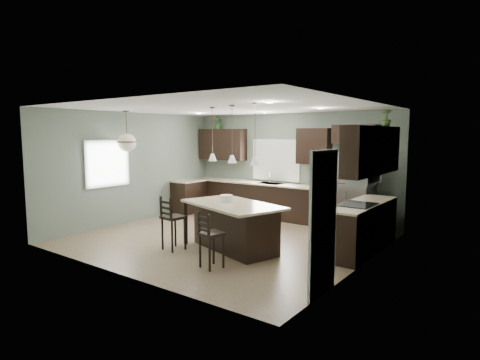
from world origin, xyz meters
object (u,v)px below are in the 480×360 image
kitchen_island (232,227)px  plant_back_left (219,123)px  serving_dish (226,199)px  bar_stool_right (212,240)px  refrigerator (352,192)px  bar_stool_left (174,223)px

kitchen_island → plant_back_left: (-2.91, 3.15, 2.12)m
serving_dish → bar_stool_right: 1.32m
refrigerator → bar_stool_left: 4.20m
kitchen_island → bar_stool_left: bearing=-127.8°
refrigerator → kitchen_island: 3.20m
kitchen_island → plant_back_left: 4.79m
refrigerator → serving_dish: bearing=-117.3°
refrigerator → kitchen_island: refrigerator is taller
refrigerator → plant_back_left: (-4.19, 0.25, 1.66)m
serving_dish → bar_stool_right: bearing=-63.6°
refrigerator → kitchen_island: size_ratio=0.91×
serving_dish → plant_back_left: (-2.72, 3.09, 1.59)m
bar_stool_left → bar_stool_right: bar_stool_left is taller
kitchen_island → plant_back_left: plant_back_left is taller
bar_stool_left → plant_back_left: bearing=124.6°
serving_dish → plant_back_left: size_ratio=0.66×
refrigerator → kitchen_island: (-1.28, -2.90, -0.46)m
serving_dish → plant_back_left: 4.41m
kitchen_island → bar_stool_right: (0.35, -1.03, 0.02)m
bar_stool_right → refrigerator: bearing=90.5°
kitchen_island → plant_back_left: bearing=150.4°
bar_stool_right → kitchen_island: bearing=122.6°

